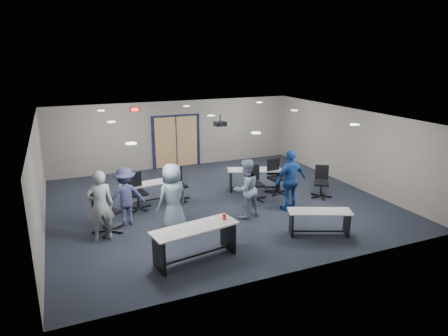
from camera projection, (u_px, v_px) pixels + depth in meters
name	position (u px, v px, depth m)	size (l,w,h in m)	color
floor	(218.00, 202.00, 12.58)	(10.00, 10.00, 0.00)	black
back_wall	(176.00, 134.00, 16.18)	(10.00, 0.04, 2.70)	gray
front_wall	(299.00, 213.00, 8.22)	(10.00, 0.04, 2.70)	gray
left_wall	(39.00, 180.00, 10.33)	(0.04, 9.00, 2.70)	gray
right_wall	(348.00, 146.00, 14.08)	(0.04, 9.00, 2.70)	gray
ceiling	(217.00, 117.00, 11.83)	(10.00, 9.00, 0.04)	silver
double_door	(176.00, 142.00, 16.23)	(2.00, 0.07, 2.20)	black
exit_sign	(135.00, 109.00, 15.23)	(0.32, 0.07, 0.18)	black
ceiling_projector	(220.00, 124.00, 12.46)	(0.35, 0.32, 0.37)	black
ceiling_can_lights	(214.00, 117.00, 12.06)	(6.24, 5.74, 0.02)	white
table_front_left	(195.00, 237.00, 8.94)	(2.07, 0.98, 0.94)	beige
table_front_right	(319.00, 218.00, 10.23)	(1.68, 1.13, 0.65)	beige
table_back_left	(147.00, 189.00, 12.39)	(1.66, 0.73, 0.89)	beige
table_back_right	(254.00, 176.00, 13.56)	(1.92, 1.19, 0.74)	beige
chair_back_a	(138.00, 192.00, 11.87)	(0.69, 0.69, 1.09)	black
chair_back_b	(178.00, 185.00, 12.58)	(0.67, 0.67, 1.06)	black
chair_back_c	(255.00, 183.00, 12.67)	(0.69, 0.69, 1.09)	black
chair_back_d	(277.00, 177.00, 13.23)	(0.72, 0.72, 1.15)	black
chair_loose_left	(107.00, 211.00, 10.32)	(0.76, 0.76, 1.20)	black
chair_loose_right	(321.00, 182.00, 12.87)	(0.65, 0.65, 1.03)	black
person_gray	(100.00, 206.00, 9.79)	(0.67, 0.44, 1.83)	gray
person_plaid	(173.00, 198.00, 10.34)	(0.89, 0.58, 1.83)	slate
person_lightblue	(246.00, 189.00, 11.22)	(0.83, 0.65, 1.70)	#97A6C9
person_navy	(291.00, 180.00, 11.77)	(1.07, 0.45, 1.83)	#1B4596
person_back	(126.00, 196.00, 10.77)	(1.05, 0.60, 1.62)	#393D66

